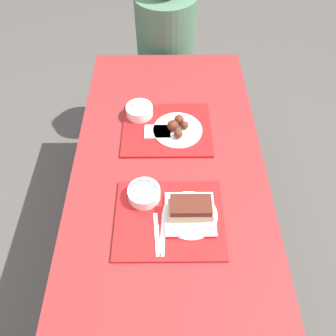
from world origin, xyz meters
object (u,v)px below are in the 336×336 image
bowl_coleslaw_near (144,193)px  wings_plate_far (177,128)px  tray_far (167,129)px  bowl_coleslaw_far (139,110)px  person_seated_across (166,34)px  brisket_sandwich_plate (190,211)px  tray_near (169,219)px

bowl_coleslaw_near → wings_plate_far: size_ratio=0.56×
tray_far → bowl_coleslaw_far: (-0.13, 0.09, 0.03)m
bowl_coleslaw_near → person_seated_across: size_ratio=0.17×
brisket_sandwich_plate → wings_plate_far: 0.44m
bowl_coleslaw_near → wings_plate_far: wings_plate_far is taller
bowl_coleslaw_far → wings_plate_far: bearing=-31.5°
tray_near → bowl_coleslaw_far: bowl_coleslaw_far is taller
tray_far → person_seated_across: size_ratio=0.54×
tray_near → tray_far: 0.46m
wings_plate_far → bowl_coleslaw_near: bearing=-110.9°
brisket_sandwich_plate → bowl_coleslaw_far: brisket_sandwich_plate is taller
wings_plate_far → bowl_coleslaw_far: bearing=148.5°
tray_far → person_seated_across: bearing=90.2°
bowl_coleslaw_near → person_seated_across: bearing=85.9°
bowl_coleslaw_near → bowl_coleslaw_far: (-0.04, 0.46, 0.00)m
tray_far → person_seated_across: 0.82m
bowl_coleslaw_far → wings_plate_far: size_ratio=0.56×
bowl_coleslaw_near → brisket_sandwich_plate: (0.17, -0.08, 0.01)m
brisket_sandwich_plate → wings_plate_far: brisket_sandwich_plate is taller
wings_plate_far → brisket_sandwich_plate: bearing=-85.4°
tray_far → brisket_sandwich_plate: size_ratio=1.96×
tray_far → bowl_coleslaw_far: size_ratio=3.23×
tray_far → wings_plate_far: (0.05, -0.01, 0.02)m
bowl_coleslaw_near → wings_plate_far: 0.38m
tray_near → wings_plate_far: 0.45m
tray_near → wings_plate_far: (0.04, 0.45, 0.02)m
tray_far → brisket_sandwich_plate: (0.08, -0.45, 0.04)m
bowl_coleslaw_near → brisket_sandwich_plate: brisket_sandwich_plate is taller
person_seated_across → brisket_sandwich_plate: bearing=-86.1°
bowl_coleslaw_near → person_seated_across: (0.09, 1.19, -0.04)m
bowl_coleslaw_near → wings_plate_far: bearing=69.1°
tray_far → brisket_sandwich_plate: 0.46m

